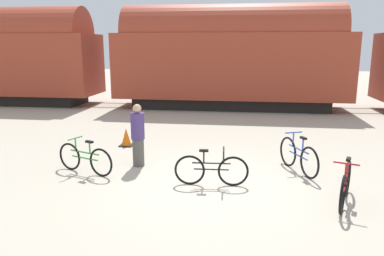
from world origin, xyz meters
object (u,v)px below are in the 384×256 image
object	(u,v)px
bicycle_green	(85,159)
bicycle_maroon	(345,185)
bicycle_blue	(298,156)
bicycle_black	(211,170)
person_in_purple	(138,136)
traffic_cone	(126,138)
freight_train	(230,55)

from	to	relation	value
bicycle_green	bicycle_maroon	size ratio (longest dim) A/B	1.00
bicycle_blue	bicycle_green	size ratio (longest dim) A/B	1.00
bicycle_black	person_in_purple	distance (m)	2.32
bicycle_black	bicycle_maroon	xyz separation A→B (m)	(2.66, -0.64, 0.03)
person_in_purple	bicycle_black	bearing A→B (deg)	-3.92
traffic_cone	bicycle_blue	bearing A→B (deg)	-19.97
bicycle_green	traffic_cone	bearing A→B (deg)	85.43
traffic_cone	bicycle_black	bearing A→B (deg)	-45.95
freight_train	bicycle_green	size ratio (longest dim) A/B	22.39
freight_train	person_in_purple	bearing A→B (deg)	-101.61
traffic_cone	bicycle_green	bearing A→B (deg)	-94.57
freight_train	bicycle_black	size ratio (longest dim) A/B	21.99
bicycle_blue	person_in_purple	world-z (taller)	person_in_purple
bicycle_blue	person_in_purple	distance (m)	4.01
bicycle_maroon	person_in_purple	xyz separation A→B (m)	(-4.63, 1.77, 0.41)
bicycle_blue	bicycle_maroon	xyz separation A→B (m)	(0.64, -1.84, -0.01)
bicycle_blue	person_in_purple	xyz separation A→B (m)	(-3.99, -0.07, 0.40)
bicycle_maroon	traffic_cone	world-z (taller)	bicycle_maroon
bicycle_black	person_in_purple	world-z (taller)	person_in_purple
freight_train	bicycle_black	world-z (taller)	freight_train
freight_train	bicycle_maroon	size ratio (longest dim) A/B	22.28
bicycle_black	bicycle_green	xyz separation A→B (m)	(-3.09, 0.40, 0.00)
bicycle_green	traffic_cone	xyz separation A→B (m)	(0.21, 2.59, -0.11)
person_in_purple	bicycle_blue	bearing A→B (deg)	26.94
bicycle_black	bicycle_green	bearing A→B (deg)	172.66
bicycle_black	bicycle_maroon	world-z (taller)	bicycle_maroon
bicycle_black	bicycle_green	size ratio (longest dim) A/B	1.02
bicycle_green	bicycle_maroon	bearing A→B (deg)	-10.22
freight_train	bicycle_blue	distance (m)	9.87
freight_train	bicycle_maroon	world-z (taller)	freight_train
person_in_purple	traffic_cone	distance (m)	2.14
bicycle_maroon	traffic_cone	size ratio (longest dim) A/B	2.94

